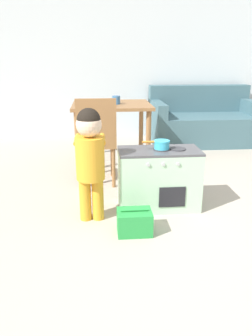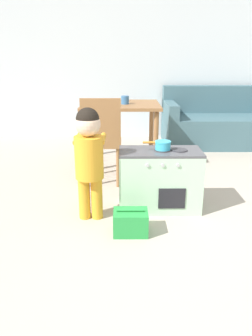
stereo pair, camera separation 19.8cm
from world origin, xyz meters
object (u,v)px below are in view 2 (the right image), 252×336
object	(u,v)px
toy_pot	(163,145)
child_figure	(89,152)
toy_basket	(131,222)
dining_chair_near	(102,139)
couch	(217,123)
cup_on_table	(125,100)
dining_table	(121,113)
play_kitchen	(160,180)

from	to	relation	value
toy_pot	child_figure	bearing A→B (deg)	-162.85
toy_basket	dining_chair_near	distance (m)	1.10
couch	cup_on_table	size ratio (longest dim) A/B	16.67
child_figure	dining_table	distance (m)	1.46
toy_basket	couch	world-z (taller)	couch
couch	play_kitchen	bearing A→B (deg)	-115.83
child_figure	dining_chair_near	distance (m)	0.76
toy_pot	dining_chair_near	xyz separation A→B (m)	(-0.53, 0.57, -0.10)
child_figure	couch	size ratio (longest dim) A/B	0.57
couch	cup_on_table	xyz separation A→B (m)	(-1.36, -1.00, 0.47)
child_figure	toy_basket	bearing A→B (deg)	-38.50
play_kitchen	toy_basket	xyz separation A→B (m)	(-0.25, -0.43, -0.17)
toy_basket	couch	distance (m)	2.97
play_kitchen	dining_table	size ratio (longest dim) A/B	0.75
play_kitchen	couch	world-z (taller)	couch
toy_pot	child_figure	size ratio (longest dim) A/B	0.26
child_figure	cup_on_table	size ratio (longest dim) A/B	9.55
child_figure	cup_on_table	xyz separation A→B (m)	(0.28, 1.40, 0.22)
play_kitchen	cup_on_table	xyz separation A→B (m)	(-0.29, 1.22, 0.51)
play_kitchen	cup_on_table	distance (m)	1.35
couch	cup_on_table	bearing A→B (deg)	-143.73
dining_chair_near	cup_on_table	size ratio (longest dim) A/B	9.43
dining_chair_near	couch	distance (m)	2.30
toy_basket	child_figure	bearing A→B (deg)	141.50
dining_table	cup_on_table	world-z (taller)	cup_on_table
play_kitchen	cup_on_table	world-z (taller)	cup_on_table
toy_pot	child_figure	world-z (taller)	child_figure
toy_pot	cup_on_table	bearing A→B (deg)	103.84
dining_chair_near	play_kitchen	bearing A→B (deg)	-47.79
child_figure	couch	bearing A→B (deg)	55.61
dining_table	couch	bearing A→B (deg)	34.11
couch	toy_pot	bearing A→B (deg)	-115.55
child_figure	toy_basket	xyz separation A→B (m)	(0.31, -0.25, -0.47)
play_kitchen	dining_table	bearing A→B (deg)	105.03
dining_table	dining_chair_near	xyz separation A→B (m)	(-0.18, -0.69, -0.14)
dining_chair_near	toy_basket	bearing A→B (deg)	-75.12
play_kitchen	toy_basket	world-z (taller)	play_kitchen
dining_table	toy_basket	bearing A→B (deg)	-87.07
toy_pot	dining_chair_near	size ratio (longest dim) A/B	0.26
toy_basket	cup_on_table	world-z (taller)	cup_on_table
dining_chair_near	couch	size ratio (longest dim) A/B	0.57
child_figure	dining_table	xyz separation A→B (m)	(0.23, 1.44, 0.05)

